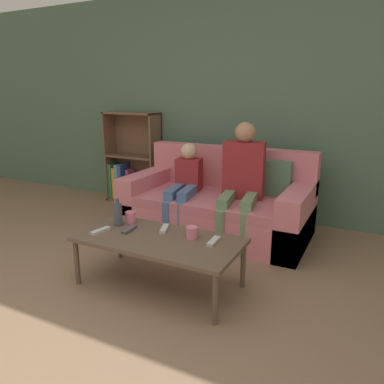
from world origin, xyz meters
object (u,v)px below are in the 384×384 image
object	(u,v)px
tv_remote_1	(164,229)
bottle	(118,214)
tv_remote_3	(101,231)
coffee_table	(159,242)
person_child	(185,183)
couch	(218,206)
bookshelf	(131,167)
tv_remote_2	(214,241)
person_adult	(242,175)
cup_near	(130,217)
tv_remote_0	(129,229)
cup_far	(192,232)

from	to	relation	value
tv_remote_1	bottle	xyz separation A→B (m)	(-0.39, -0.08, 0.09)
bottle	tv_remote_3	bearing A→B (deg)	-99.69
coffee_table	person_child	bearing A→B (deg)	108.21
couch	person_child	xyz separation A→B (m)	(-0.33, -0.14, 0.25)
bookshelf	tv_remote_2	xyz separation A→B (m)	(1.97, -1.72, -0.06)
person_child	bottle	xyz separation A→B (m)	(-0.07, -1.04, -0.05)
person_adult	cup_near	size ratio (longest dim) A/B	12.22
person_child	tv_remote_3	bearing A→B (deg)	-104.51
tv_remote_2	cup_near	bearing A→B (deg)	172.07
coffee_table	person_child	size ratio (longest dim) A/B	1.34
cup_near	bottle	distance (m)	0.12
cup_near	tv_remote_0	world-z (taller)	cup_near
tv_remote_0	tv_remote_2	xyz separation A→B (m)	(0.69, 0.08, 0.00)
tv_remote_0	tv_remote_1	size ratio (longest dim) A/B	0.99
person_child	cup_near	world-z (taller)	person_child
coffee_table	bookshelf	bearing A→B (deg)	130.57
bookshelf	bottle	world-z (taller)	bookshelf
tv_remote_3	person_child	bearing A→B (deg)	94.30
bookshelf	person_child	distance (m)	1.39
coffee_table	person_adult	size ratio (longest dim) A/B	1.06
person_adult	tv_remote_0	distance (m)	1.30
person_adult	tv_remote_2	size ratio (longest dim) A/B	6.83
tv_remote_2	tv_remote_3	world-z (taller)	same
tv_remote_2	bottle	world-z (taller)	bottle
person_adult	tv_remote_1	size ratio (longest dim) A/B	6.67
coffee_table	tv_remote_3	distance (m)	0.48
couch	person_child	bearing A→B (deg)	-156.53
bookshelf	couch	bearing A→B (deg)	-20.25
couch	tv_remote_0	distance (m)	1.27
coffee_table	person_adult	world-z (taller)	person_adult
tv_remote_1	tv_remote_2	world-z (taller)	same
person_adult	tv_remote_1	bearing A→B (deg)	-114.67
cup_near	coffee_table	bearing A→B (deg)	-24.98
tv_remote_3	couch	bearing A→B (deg)	81.71
bookshelf	cup_far	distance (m)	2.48
person_adult	cup_near	xyz separation A→B (m)	(-0.62, -1.00, -0.23)
cup_near	bottle	world-z (taller)	bottle
bottle	cup_near	bearing A→B (deg)	61.34
cup_far	tv_remote_2	world-z (taller)	cup_far
person_child	tv_remote_1	size ratio (longest dim) A/B	5.30
bookshelf	coffee_table	bearing A→B (deg)	-49.43
couch	cup_near	distance (m)	1.15
person_adult	tv_remote_3	size ratio (longest dim) A/B	6.69
cup_near	bottle	xyz separation A→B (m)	(-0.05, -0.10, 0.05)
tv_remote_2	person_child	bearing A→B (deg)	124.69
tv_remote_2	tv_remote_3	xyz separation A→B (m)	(-0.88, -0.21, 0.00)
coffee_table	tv_remote_1	world-z (taller)	tv_remote_1
person_adult	person_child	size ratio (longest dim) A/B	1.26
coffee_table	tv_remote_1	bearing A→B (deg)	106.16
couch	tv_remote_3	size ratio (longest dim) A/B	10.79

